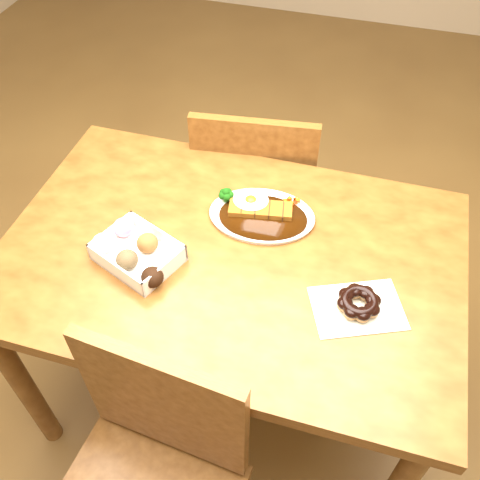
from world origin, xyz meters
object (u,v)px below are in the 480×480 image
(katsu_curry_plate, at_px, (260,213))
(pon_de_ring, at_px, (359,303))
(donut_box, at_px, (135,252))
(table, at_px, (230,275))
(chair_far, at_px, (257,190))

(katsu_curry_plate, relative_size, pon_de_ring, 1.19)
(donut_box, bearing_deg, katsu_curry_plate, 41.63)
(donut_box, xyz_separation_m, pon_de_ring, (0.57, 0.00, -0.01))
(table, xyz_separation_m, katsu_curry_plate, (0.04, 0.15, 0.11))
(chair_far, relative_size, katsu_curry_plate, 2.85)
(donut_box, bearing_deg, chair_far, 75.69)
(pon_de_ring, bearing_deg, katsu_curry_plate, 142.20)
(donut_box, relative_size, pon_de_ring, 0.96)
(table, distance_m, chair_far, 0.57)
(table, height_order, chair_far, chair_far)
(chair_far, height_order, donut_box, chair_far)
(donut_box, height_order, pon_de_ring, donut_box)
(donut_box, bearing_deg, pon_de_ring, 0.35)
(pon_de_ring, bearing_deg, donut_box, -179.65)
(chair_far, bearing_deg, table, 89.44)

